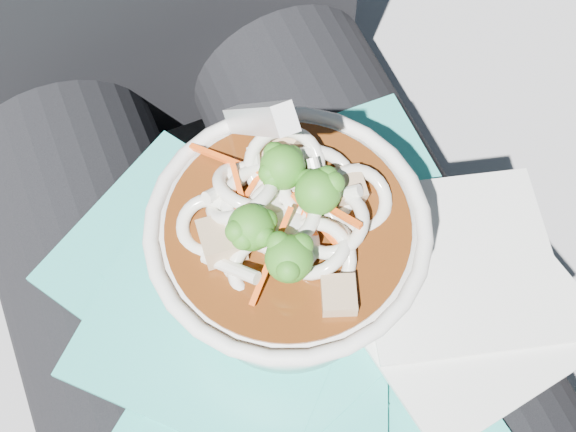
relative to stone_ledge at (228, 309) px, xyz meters
name	(u,v)px	position (x,y,z in m)	size (l,w,h in m)	color
stone_ledge	(228,309)	(0.00, 0.00, 0.00)	(1.00, 0.50, 0.42)	gray
lap	(274,343)	(0.00, -0.15, 0.29)	(0.36, 0.48, 0.16)	black
person_body	(227,221)	(0.00, -0.06, 0.32)	(0.34, 0.94, 0.97)	black
plastic_bag	(271,332)	(-0.01, -0.17, 0.38)	(0.30, 0.35, 0.01)	teal
napkins	(462,288)	(0.11, -0.19, 0.39)	(0.16, 0.18, 0.01)	silver
udon_bowl	(287,248)	(0.01, -0.15, 0.44)	(0.18, 0.18, 0.20)	white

